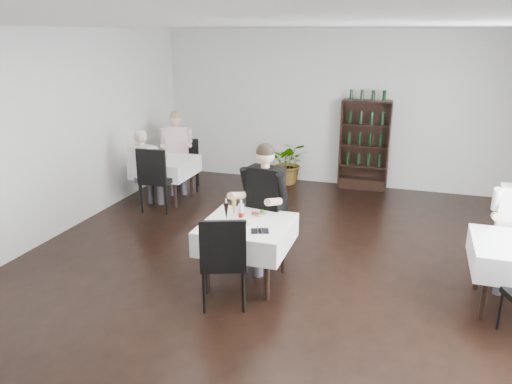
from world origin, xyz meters
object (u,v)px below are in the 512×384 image
at_px(main_table, 247,234).
at_px(diner_main, 262,197).
at_px(wine_shelf, 364,146).
at_px(potted_tree, 289,162).

height_order(main_table, diner_main, diner_main).
relative_size(wine_shelf, diner_main, 1.08).
xyz_separation_m(main_table, diner_main, (0.04, 0.50, 0.32)).
bearing_deg(main_table, wine_shelf, 78.22).
relative_size(main_table, diner_main, 0.64).
bearing_deg(wine_shelf, potted_tree, -175.47).
bearing_deg(diner_main, wine_shelf, 77.25).
bearing_deg(potted_tree, main_table, -82.63).
bearing_deg(wine_shelf, main_table, -101.78).
distance_m(main_table, diner_main, 0.59).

